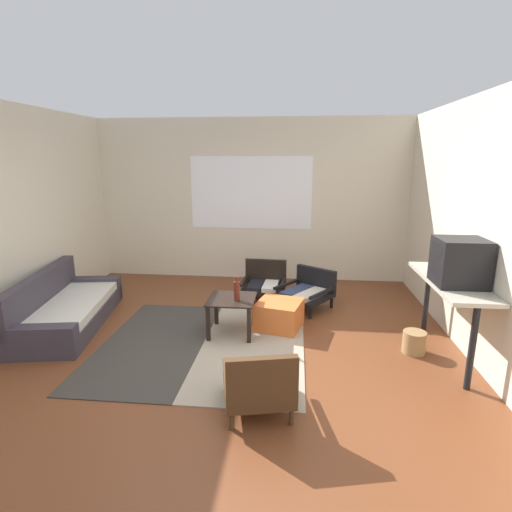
{
  "coord_description": "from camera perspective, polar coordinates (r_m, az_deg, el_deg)",
  "views": [
    {
      "loc": [
        0.77,
        -3.79,
        2.05
      ],
      "look_at": [
        0.31,
        0.84,
        0.92
      ],
      "focal_mm": 28.3,
      "sensor_mm": 36.0,
      "label": 1
    }
  ],
  "objects": [
    {
      "name": "ground_plane",
      "position": [
        4.38,
        -5.25,
        -14.34
      ],
      "size": [
        7.8,
        7.8,
        0.0
      ],
      "primitive_type": "plane",
      "color": "brown"
    },
    {
      "name": "far_wall_with_window",
      "position": [
        6.92,
        -0.67,
        7.89
      ],
      "size": [
        5.6,
        0.13,
        2.7
      ],
      "color": "beige",
      "rests_on": "ground"
    },
    {
      "name": "side_wall_right",
      "position": [
        4.56,
        30.2,
        2.96
      ],
      "size": [
        0.12,
        6.6,
        2.7
      ],
      "primitive_type": "cube",
      "color": "beige",
      "rests_on": "ground"
    },
    {
      "name": "area_rug",
      "position": [
        4.69,
        -7.49,
        -12.3
      ],
      "size": [
        2.26,
        2.31,
        0.01
      ],
      "color": "#38332D",
      "rests_on": "ground"
    },
    {
      "name": "couch",
      "position": [
        5.64,
        -25.44,
        -6.82
      ],
      "size": [
        1.11,
        2.05,
        0.67
      ],
      "color": "#38333D",
      "rests_on": "ground"
    },
    {
      "name": "coffee_table",
      "position": [
        4.81,
        -3.47,
        -7.03
      ],
      "size": [
        0.55,
        0.56,
        0.44
      ],
      "color": "black",
      "rests_on": "ground"
    },
    {
      "name": "armchair_by_window",
      "position": [
        6.11,
        1.17,
        -3.64
      ],
      "size": [
        0.67,
        0.59,
        0.53
      ],
      "color": "black",
      "rests_on": "ground"
    },
    {
      "name": "armchair_striped_foreground",
      "position": [
        3.44,
        0.39,
        -17.72
      ],
      "size": [
        0.68,
        0.73,
        0.6
      ],
      "color": "#472D19",
      "rests_on": "ground"
    },
    {
      "name": "armchair_corner",
      "position": [
        5.72,
        7.31,
        -4.77
      ],
      "size": [
        0.88,
        0.88,
        0.53
      ],
      "color": "black",
      "rests_on": "ground"
    },
    {
      "name": "ottoman_orange",
      "position": [
        5.03,
        3.28,
        -8.29
      ],
      "size": [
        0.63,
        0.63,
        0.34
      ],
      "primitive_type": "cube",
      "rotation": [
        0.0,
        0.0,
        -0.25
      ],
      "color": "#D1662D",
      "rests_on": "ground"
    },
    {
      "name": "console_shelf",
      "position": [
        4.6,
        25.7,
        -4.15
      ],
      "size": [
        0.47,
        1.42,
        0.84
      ],
      "color": "#B2AD9E",
      "rests_on": "ground"
    },
    {
      "name": "crt_television",
      "position": [
        4.37,
        26.82,
        -0.75
      ],
      "size": [
        0.45,
        0.43,
        0.46
      ],
      "color": "black",
      "rests_on": "console_shelf"
    },
    {
      "name": "clay_vase",
      "position": [
        4.79,
        24.93,
        -0.84
      ],
      "size": [
        0.18,
        0.18,
        0.28
      ],
      "color": "brown",
      "rests_on": "console_shelf"
    },
    {
      "name": "glass_bottle",
      "position": [
        4.67,
        -2.76,
        -4.89
      ],
      "size": [
        0.07,
        0.07,
        0.29
      ],
      "color": "#5B2319",
      "rests_on": "coffee_table"
    },
    {
      "name": "wicker_basket",
      "position": [
        4.76,
        21.44,
        -11.27
      ],
      "size": [
        0.24,
        0.24,
        0.24
      ],
      "primitive_type": "cylinder",
      "color": "#9E7A4C",
      "rests_on": "ground"
    }
  ]
}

